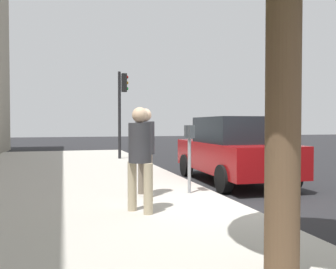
% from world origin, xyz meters
% --- Properties ---
extents(ground_plane, '(80.00, 80.00, 0.00)m').
position_xyz_m(ground_plane, '(0.00, 0.00, 0.00)').
color(ground_plane, '#232326').
rests_on(ground_plane, ground).
extents(sidewalk_slab, '(28.00, 6.00, 0.15)m').
position_xyz_m(sidewalk_slab, '(0.00, 3.00, 0.07)').
color(sidewalk_slab, '#B7B2A8').
rests_on(sidewalk_slab, ground_plane).
extents(parking_meter, '(0.36, 0.12, 1.41)m').
position_xyz_m(parking_meter, '(0.79, 0.57, 1.17)').
color(parking_meter, gray).
rests_on(parking_meter, sidewalk_slab).
extents(pedestrian_at_meter, '(0.53, 0.38, 1.74)m').
position_xyz_m(pedestrian_at_meter, '(0.80, 1.50, 1.18)').
color(pedestrian_at_meter, '#726656').
rests_on(pedestrian_at_meter, sidewalk_slab).
extents(pedestrian_bystander, '(0.46, 0.37, 1.71)m').
position_xyz_m(pedestrian_bystander, '(-0.55, 1.89, 1.15)').
color(pedestrian_bystander, tan).
rests_on(pedestrian_bystander, sidewalk_slab).
extents(parked_sedan_near, '(4.44, 2.05, 1.77)m').
position_xyz_m(parked_sedan_near, '(2.63, -1.35, 0.89)').
color(parked_sedan_near, maroon).
rests_on(parked_sedan_near, ground_plane).
extents(traffic_signal, '(0.24, 0.44, 3.60)m').
position_xyz_m(traffic_signal, '(8.81, 0.72, 2.58)').
color(traffic_signal, black).
rests_on(traffic_signal, sidewalk_slab).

